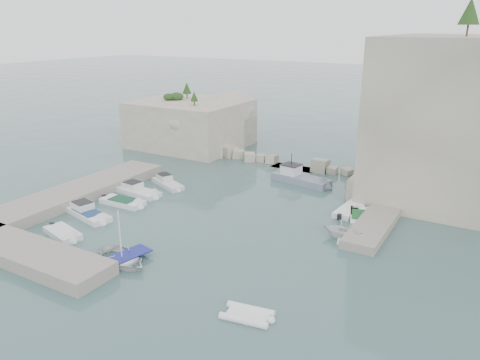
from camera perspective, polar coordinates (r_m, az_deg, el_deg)
The scene contains 21 objects.
ground at distance 44.04m, azimuth -3.96°, elevation -5.83°, with size 400.00×400.00×0.00m, color #416262.
cliff_terrace at distance 54.65m, azimuth 18.43°, elevation -0.49°, with size 8.00×10.00×2.50m, color beige.
outcrop_west at distance 73.61m, azimuth -6.03°, elevation 6.87°, with size 16.00×14.00×7.00m, color beige.
quay_west at distance 54.04m, azimuth -19.70°, elevation -1.62°, with size 5.00×24.00×1.10m, color #9E9689.
quay_south at distance 42.50m, azimuth -25.26°, elevation -7.79°, with size 18.00×4.00×1.10m, color #9E9689.
ledge_east at distance 47.46m, azimuth 16.79°, elevation -4.26°, with size 3.00×16.00×0.80m, color #9E9689.
breakwater at distance 62.46m, azimuth 6.63°, elevation 2.13°, with size 28.00×3.00×1.40m, color beige.
motorboat_a at distance 55.74m, azimuth -8.78°, elevation -0.73°, with size 5.65×1.68×1.40m, color silver, non-canonical shape.
motorboat_b at distance 53.69m, azimuth -12.30°, elevation -1.69°, with size 6.18×2.02×1.40m, color silver, non-canonical shape.
motorboat_c at distance 51.01m, azimuth -14.10°, elevation -2.91°, with size 5.36×1.95×0.70m, color white, non-canonical shape.
motorboat_d at distance 48.87m, azimuth -18.06°, elevation -4.23°, with size 6.66×1.98×1.40m, color white, non-canonical shape.
motorboat_e at distance 45.22m, azimuth -20.77°, elevation -6.39°, with size 4.51×1.84×0.70m, color white, non-canonical shape.
rowboat at distance 38.99m, azimuth -14.14°, elevation -9.76°, with size 3.76×5.26×1.09m, color silver.
inflatable_dinghy at distance 31.61m, azimuth 0.88°, elevation -16.36°, with size 3.59×1.74×0.44m, color white, non-canonical shape.
tender_east_a at distance 42.85m, azimuth 12.34°, elevation -6.96°, with size 3.12×3.61×1.90m, color white.
tender_east_b at distance 47.10m, azimuth 14.31°, elevation -4.74°, with size 4.99×1.70×0.70m, color white, non-canonical shape.
tender_east_c at distance 48.75m, azimuth 13.19°, elevation -3.85°, with size 5.32×1.72×0.70m, color white, non-canonical shape.
tender_east_d at distance 52.97m, azimuth 14.92°, elevation -2.18°, with size 1.82×4.83×1.86m, color silver.
work_boat at distance 56.62m, azimuth 7.43°, elevation -0.36°, with size 7.95×2.35×2.20m, color slate, non-canonical shape.
rowboat_mast at distance 37.85m, azimuth -14.45°, elevation -6.22°, with size 0.10×0.10×4.20m, color white.
vegetation at distance 57.70m, azimuth 26.48°, elevation 16.45°, with size 53.48×13.88×13.40m.
Camera 1 is at (22.84, -33.09, 17.98)m, focal length 35.00 mm.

